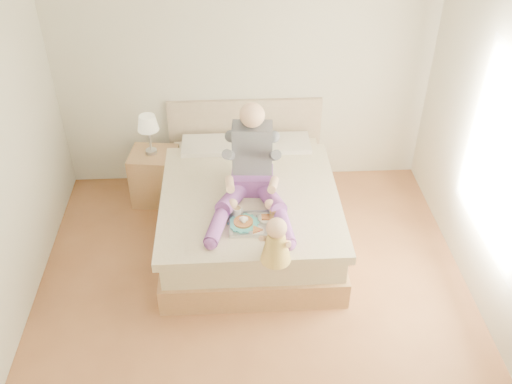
{
  "coord_description": "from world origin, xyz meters",
  "views": [
    {
      "loc": [
        -0.17,
        -3.47,
        3.88
      ],
      "look_at": [
        0.05,
        0.66,
        0.81
      ],
      "focal_mm": 40.0,
      "sensor_mm": 36.0,
      "label": 1
    }
  ],
  "objects_px": {
    "bed": "(249,206)",
    "tray": "(253,222)",
    "nightstand": "(155,176)",
    "baby": "(276,243)",
    "adult": "(252,173)"
  },
  "relations": [
    {
      "from": "adult",
      "to": "tray",
      "type": "height_order",
      "value": "adult"
    },
    {
      "from": "adult",
      "to": "tray",
      "type": "bearing_deg",
      "value": -86.7
    },
    {
      "from": "nightstand",
      "to": "adult",
      "type": "relative_size",
      "value": 0.52
    },
    {
      "from": "nightstand",
      "to": "tray",
      "type": "relative_size",
      "value": 1.35
    },
    {
      "from": "bed",
      "to": "adult",
      "type": "distance_m",
      "value": 0.61
    },
    {
      "from": "nightstand",
      "to": "baby",
      "type": "bearing_deg",
      "value": -48.25
    },
    {
      "from": "adult",
      "to": "baby",
      "type": "relative_size",
      "value": 2.69
    },
    {
      "from": "bed",
      "to": "tray",
      "type": "xyz_separation_m",
      "value": [
        0.01,
        -0.65,
        0.32
      ]
    },
    {
      "from": "tray",
      "to": "bed",
      "type": "bearing_deg",
      "value": 91.59
    },
    {
      "from": "nightstand",
      "to": "adult",
      "type": "xyz_separation_m",
      "value": [
        1.02,
        -0.84,
        0.58
      ]
    },
    {
      "from": "baby",
      "to": "adult",
      "type": "bearing_deg",
      "value": 122.57
    },
    {
      "from": "bed",
      "to": "baby",
      "type": "xyz_separation_m",
      "value": [
        0.18,
        -1.09,
        0.47
      ]
    },
    {
      "from": "adult",
      "to": "baby",
      "type": "height_order",
      "value": "adult"
    },
    {
      "from": "nightstand",
      "to": "adult",
      "type": "bearing_deg",
      "value": -32.39
    },
    {
      "from": "bed",
      "to": "nightstand",
      "type": "height_order",
      "value": "bed"
    }
  ]
}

